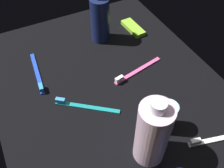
{
  "coord_description": "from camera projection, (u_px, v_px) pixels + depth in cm",
  "views": [
    {
      "loc": [
        -42.59,
        21.56,
        56.95
      ],
      "look_at": [
        0.0,
        0.0,
        3.0
      ],
      "focal_mm": 41.21,
      "sensor_mm": 36.0,
      "label": 1
    }
  ],
  "objects": [
    {
      "name": "snack_bar_lime",
      "position": [
        133.0,
        28.0,
        0.93
      ],
      "size": [
        10.63,
        4.64,
        1.5
      ],
      "primitive_type": "cube",
      "rotation": [
        0.0,
        0.0,
        0.06
      ],
      "color": "#8CD133",
      "rests_on": "ground_plane"
    },
    {
      "name": "toothbrush_white",
      "position": [
        219.0,
        138.0,
        0.63
      ],
      "size": [
        5.64,
        17.73,
        2.1
      ],
      "color": "white",
      "rests_on": "ground_plane"
    },
    {
      "name": "bodywash_bottle",
      "position": [
        152.0,
        133.0,
        0.55
      ],
      "size": [
        7.35,
        7.35,
        19.67
      ],
      "color": "silver",
      "rests_on": "ground_plane"
    },
    {
      "name": "ground_plane",
      "position": [
        112.0,
        92.0,
        0.75
      ],
      "size": [
        84.0,
        64.0,
        1.2
      ],
      "primitive_type": "cube",
      "color": "black"
    },
    {
      "name": "toothbrush_pink",
      "position": [
        135.0,
        71.0,
        0.79
      ],
      "size": [
        4.67,
        17.89,
        2.1
      ],
      "color": "#E55999",
      "rests_on": "ground_plane"
    },
    {
      "name": "lotion_bottle",
      "position": [
        100.0,
        20.0,
        0.84
      ],
      "size": [
        6.27,
        6.27,
        18.14
      ],
      "color": "#151E48",
      "rests_on": "ground_plane"
    },
    {
      "name": "toothbrush_teal",
      "position": [
        83.0,
        106.0,
        0.7
      ],
      "size": [
        11.87,
        15.04,
        2.1
      ],
      "color": "teal",
      "rests_on": "ground_plane"
    },
    {
      "name": "deodorant_stick",
      "position": [
        166.0,
        117.0,
        0.63
      ],
      "size": [
        4.74,
        4.74,
        8.88
      ],
      "primitive_type": "cylinder",
      "color": "silver",
      "rests_on": "ground_plane"
    },
    {
      "name": "toothbrush_blue",
      "position": [
        37.0,
        74.0,
        0.78
      ],
      "size": [
        18.03,
        2.87,
        2.1
      ],
      "color": "blue",
      "rests_on": "ground_plane"
    }
  ]
}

